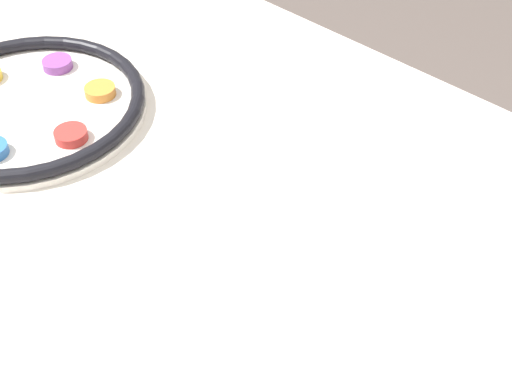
# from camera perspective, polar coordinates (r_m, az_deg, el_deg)

# --- Properties ---
(seder_plate) EXTENTS (0.34, 0.34, 0.03)m
(seder_plate) POSITION_cam_1_polar(r_m,az_deg,el_deg) (1.08, -17.86, 6.66)
(seder_plate) COLOR silver
(seder_plate) RESTS_ON dining_table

